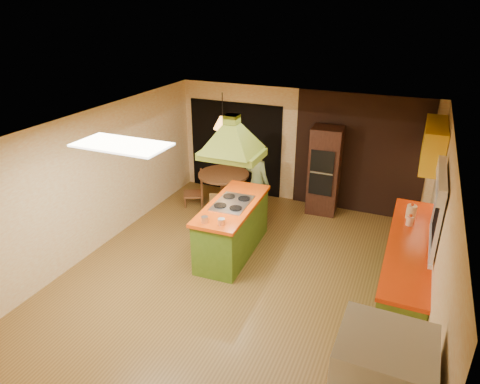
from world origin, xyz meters
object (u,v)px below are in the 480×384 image
at_px(canister_large, 411,212).
at_px(kitchen_island, 233,228).
at_px(dining_table, 224,184).
at_px(wall_oven, 325,171).
at_px(man, 257,183).

bearing_deg(canister_large, kitchen_island, -166.14).
distance_m(kitchen_island, dining_table, 1.80).
distance_m(wall_oven, dining_table, 2.13).
distance_m(wall_oven, canister_large, 2.35).
bearing_deg(kitchen_island, man, 89.69).
distance_m(man, canister_large, 2.96).
xyz_separation_m(wall_oven, dining_table, (-1.99, -0.70, -0.35)).
relative_size(man, dining_table, 1.52).
bearing_deg(dining_table, wall_oven, 19.35).
bearing_deg(wall_oven, kitchen_island, -119.06).
relative_size(kitchen_island, man, 1.19).
bearing_deg(dining_table, canister_large, -12.91).
distance_m(dining_table, canister_large, 3.87).
height_order(man, canister_large, man).
relative_size(man, wall_oven, 0.89).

